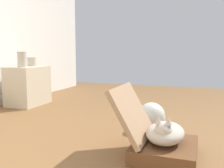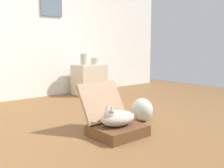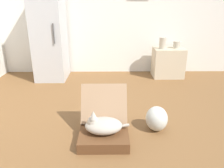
% 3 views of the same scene
% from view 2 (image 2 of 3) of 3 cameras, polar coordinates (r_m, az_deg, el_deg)
% --- Properties ---
extents(ground_plane, '(7.68, 7.68, 0.00)m').
position_cam_2_polar(ground_plane, '(3.31, -0.13, -8.43)').
color(ground_plane, brown).
rests_on(ground_plane, ground).
extents(wall_back, '(6.40, 0.15, 2.60)m').
position_cam_2_polar(wall_back, '(5.12, -17.16, 11.75)').
color(wall_back, silver).
rests_on(wall_back, ground).
extents(suitcase_base, '(0.53, 0.46, 0.11)m').
position_cam_2_polar(suitcase_base, '(2.86, 1.21, -9.86)').
color(suitcase_base, brown).
rests_on(suitcase_base, ground).
extents(suitcase_lid, '(0.53, 0.26, 0.42)m').
position_cam_2_polar(suitcase_lid, '(2.99, -2.09, -3.81)').
color(suitcase_lid, '#9B7756').
rests_on(suitcase_lid, suitcase_base).
extents(cat, '(0.48, 0.28, 0.23)m').
position_cam_2_polar(cat, '(2.82, 1.03, -7.18)').
color(cat, '#B2A899').
rests_on(cat, suitcase_base).
extents(plastic_bag_white, '(0.25, 0.27, 0.29)m').
position_cam_2_polar(plastic_bag_white, '(3.41, 6.43, -5.45)').
color(plastic_bag_white, silver).
rests_on(plastic_bag_white, ground).
extents(side_table, '(0.59, 0.43, 0.58)m').
position_cam_2_polar(side_table, '(5.29, -4.85, 0.96)').
color(side_table, beige).
rests_on(side_table, ground).
extents(vase_tall, '(0.13, 0.13, 0.22)m').
position_cam_2_polar(vase_tall, '(5.14, -6.01, 5.22)').
color(vase_tall, '#B7AD99').
rests_on(vase_tall, side_table).
extents(vase_short, '(0.14, 0.14, 0.14)m').
position_cam_2_polar(vase_short, '(5.37, -3.75, 4.90)').
color(vase_short, '#B7AD99').
rests_on(vase_short, side_table).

